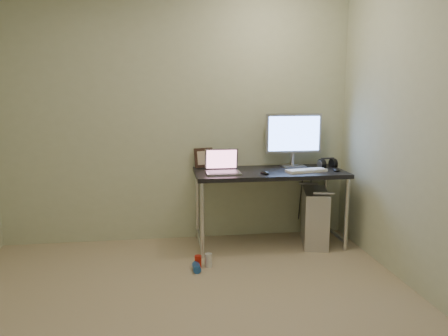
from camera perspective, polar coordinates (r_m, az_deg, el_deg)
floor at (r=3.07m, az=-4.51°, el=-19.67°), size 3.50×3.50×0.00m
wall_back at (r=4.42m, az=-6.14°, el=6.49°), size 3.50×0.02×2.50m
desk at (r=4.30m, az=5.96°, el=-1.47°), size 1.46×0.64×0.75m
tower_computer at (r=4.49m, az=11.75°, el=-6.28°), size 0.35×0.56×0.58m
cable_a at (r=4.73m, az=9.96°, el=-3.81°), size 0.01×0.16×0.69m
cable_b at (r=4.74m, az=11.07°, el=-4.06°), size 0.02×0.11×0.71m
can_red at (r=3.88m, az=-3.41°, el=-12.12°), size 0.07×0.07×0.11m
can_white at (r=3.90m, az=-2.05°, el=-11.94°), size 0.08×0.08×0.12m
can_blue at (r=3.82m, az=-3.61°, el=-12.83°), size 0.07×0.13×0.07m
laptop at (r=4.15m, az=-0.20°, el=0.09°), size 0.32×0.27×0.22m
monitor at (r=4.50m, az=9.09°, el=4.16°), size 0.58×0.17×0.54m
keyboard at (r=4.28m, az=10.71°, el=-0.33°), size 0.41×0.21×0.02m
mouse_right at (r=4.38m, az=14.50°, el=-0.16°), size 0.09×0.12×0.04m
mouse_left at (r=4.11m, az=5.35°, el=-0.53°), size 0.10×0.12×0.04m
headphones at (r=4.58m, az=13.36°, el=0.51°), size 0.20×0.12×0.12m
picture_frame at (r=4.46m, az=-2.35°, el=1.37°), size 0.26×0.13×0.20m
webcam at (r=4.44m, az=-0.25°, el=1.15°), size 0.04×0.03×0.11m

